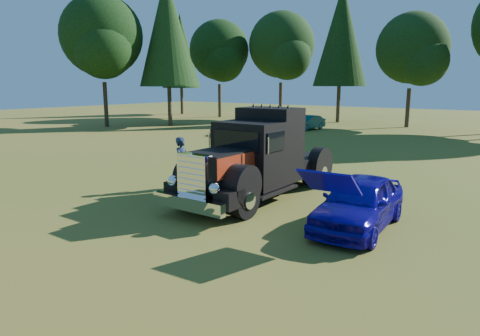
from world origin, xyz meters
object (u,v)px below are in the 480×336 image
Objects in this scene: spectator_far at (232,166)px; hotrod_coupe at (359,202)px; spectator_near at (182,163)px; diamond_t_truck at (255,161)px; distant_teal_car at (307,123)px.

hotrod_coupe is at bearing -49.61° from spectator_far.
hotrod_coupe is 2.27× the size of spectator_near.
diamond_t_truck is 1.95× the size of distant_teal_car.
diamond_t_truck is at bearing 166.73° from hotrod_coupe.
spectator_near reaches higher than distant_teal_car.
spectator_far is at bearing -57.42° from spectator_near.
distant_teal_car is (-8.75, 20.66, -0.67)m from diamond_t_truck.
diamond_t_truck reaches higher than spectator_far.
hotrod_coupe reaches higher than spectator_far.
hotrod_coupe is 25.06m from distant_teal_car.
spectator_near is 0.52× the size of distant_teal_car.
distant_teal_car is at bearing 112.96° from diamond_t_truck.
diamond_t_truck is at bearing -91.27° from spectator_near.
distant_teal_car is (-12.72, 21.59, -0.10)m from hotrod_coupe.
diamond_t_truck reaches higher than spectator_near.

